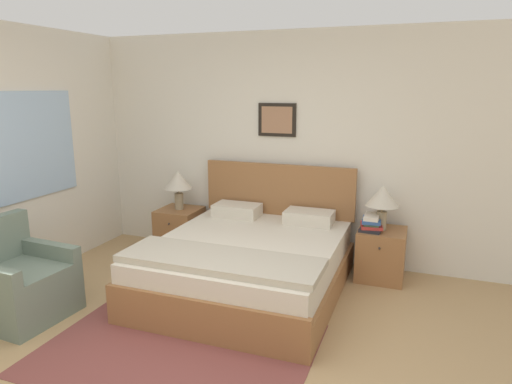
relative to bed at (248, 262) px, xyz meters
name	(u,v)px	position (x,y,z in m)	size (l,w,h in m)	color
wall_back	(288,148)	(0.07, 1.09, 1.01)	(7.10, 0.09, 2.60)	silver
wall_left	(34,154)	(-2.30, -0.29, 1.01)	(0.08, 5.08, 2.60)	silver
area_rug_main	(178,349)	(-0.13, -1.18, -0.29)	(2.05, 1.52, 0.01)	brown
bed	(248,262)	(0.00, 0.00, 0.00)	(1.77, 2.04, 1.13)	#936038
armchair	(18,284)	(-1.71, -1.18, 0.00)	(0.79, 0.76, 0.86)	slate
nightstand_near_window	(180,230)	(-1.20, 0.77, -0.03)	(0.48, 0.50, 0.53)	#936038
nightstand_by_door	(381,254)	(1.20, 0.77, -0.03)	(0.48, 0.50, 0.53)	#936038
table_lamp_near_window	(178,181)	(-1.20, 0.77, 0.58)	(0.34, 0.34, 0.47)	gray
table_lamp_by_door	(383,198)	(1.18, 0.77, 0.58)	(0.34, 0.34, 0.47)	gray
book_thick_bottom	(371,229)	(1.09, 0.72, 0.26)	(0.24, 0.29, 0.03)	#232328
book_hardcover_middle	(371,226)	(1.09, 0.72, 0.29)	(0.25, 0.28, 0.03)	#B7332D
book_novel_upper	(372,223)	(1.09, 0.72, 0.32)	(0.17, 0.23, 0.03)	#4C7551
book_slim_near_top	(372,220)	(1.09, 0.72, 0.35)	(0.20, 0.27, 0.04)	#335693
book_paperback_top	(372,217)	(1.09, 0.72, 0.39)	(0.15, 0.27, 0.04)	silver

